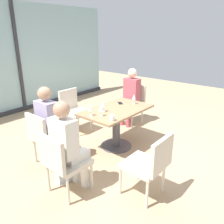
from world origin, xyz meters
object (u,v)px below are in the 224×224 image
object	(u,v)px
person_side_end	(68,143)
wine_glass_2	(91,108)
wine_glass_0	(103,104)
chair_front_left	(150,163)
chair_far_right	(133,102)
coffee_cup	(112,118)
wine_glass_3	(134,97)
handbag_0	(67,171)
chair_far_left	(46,136)
dining_table_main	(116,120)
person_far_right	(130,94)
cell_phone_on_table	(120,103)
wine_glass_1	(101,108)
chair_side_end	(62,161)
chair_near_window	(73,108)
person_far_left	(51,122)

from	to	relation	value
person_side_end	wine_glass_2	distance (m)	0.91
wine_glass_0	person_side_end	bearing A→B (deg)	-160.59
chair_front_left	wine_glass_2	xyz separation A→B (m)	(0.25, 1.26, 0.37)
chair_far_right	wine_glass_2	world-z (taller)	wine_glass_2
chair_far_right	coffee_cup	world-z (taller)	chair_far_right
wine_glass_3	handbag_0	distance (m)	1.81
chair_far_left	wine_glass_0	size ratio (longest dim) A/B	4.70
chair_far_left	chair_far_right	xyz separation A→B (m)	(2.31, 0.00, 0.00)
handbag_0	dining_table_main	bearing A→B (deg)	17.73
wine_glass_2	coffee_cup	size ratio (longest dim) A/B	2.06
person_far_right	cell_phone_on_table	distance (m)	0.81
chair_far_left	chair_front_left	xyz separation A→B (m)	(0.38, -1.61, 0.00)
person_far_right	wine_glass_1	distance (m)	1.56
chair_side_end	person_side_end	xyz separation A→B (m)	(0.11, 0.00, 0.20)
person_side_end	person_far_right	world-z (taller)	same
chair_far_left	cell_phone_on_table	size ratio (longest dim) A/B	6.04
chair_near_window	wine_glass_0	bearing A→B (deg)	-103.04
person_side_end	handbag_0	world-z (taller)	person_side_end
chair_far_right	chair_front_left	world-z (taller)	same
dining_table_main	wine_glass_1	bearing A→B (deg)	-175.81
chair_near_window	person_far_left	world-z (taller)	person_far_left
dining_table_main	chair_far_left	bearing A→B (deg)	158.58
wine_glass_0	wine_glass_3	size ratio (longest dim) A/B	1.00
chair_far_right	chair_front_left	bearing A→B (deg)	-140.17
wine_glass_0	person_far_left	bearing A→B (deg)	154.76
chair_side_end	handbag_0	world-z (taller)	chair_side_end
wine_glass_0	handbag_0	world-z (taller)	wine_glass_0
chair_front_left	person_side_end	distance (m)	1.04
person_side_end	cell_phone_on_table	xyz separation A→B (m)	(1.63, 0.45, 0.03)
person_far_right	cell_phone_on_table	size ratio (longest dim) A/B	8.75
chair_side_end	chair_front_left	xyz separation A→B (m)	(0.66, -0.86, 0.00)
chair_near_window	wine_glass_2	world-z (taller)	wine_glass_2
dining_table_main	chair_front_left	bearing A→B (deg)	-123.82
person_far_right	handbag_0	bearing A→B (deg)	-166.65
person_far_left	person_far_right	xyz separation A→B (m)	(2.10, 0.00, 0.00)
chair_front_left	wine_glass_0	bearing A→B (deg)	66.96
chair_side_end	person_far_left	world-z (taller)	person_far_left
chair_far_right	wine_glass_2	bearing A→B (deg)	-168.22
dining_table_main	person_side_end	bearing A→B (deg)	-167.18
chair_far_left	chair_side_end	bearing A→B (deg)	-110.45
wine_glass_0	chair_near_window	bearing A→B (deg)	76.96
person_side_end	handbag_0	distance (m)	0.61
dining_table_main	person_far_right	xyz separation A→B (m)	(1.05, 0.45, 0.17)
person_far_left	chair_far_left	bearing A→B (deg)	180.00
coffee_cup	dining_table_main	bearing A→B (deg)	32.13
person_side_end	wine_glass_0	size ratio (longest dim) A/B	6.81
chair_far_left	chair_side_end	distance (m)	0.81
person_far_left	coffee_cup	bearing A→B (deg)	-52.29
person_far_right	chair_side_end	bearing A→B (deg)	-163.08
dining_table_main	cell_phone_on_table	bearing A→B (deg)	26.49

